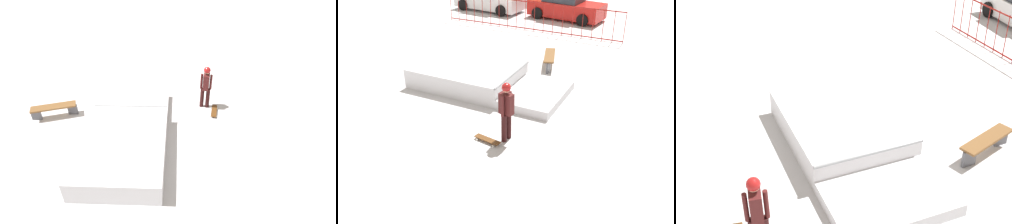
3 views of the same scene
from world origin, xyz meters
The scene contains 7 objects.
ground_plane centered at (0.00, 0.00, 0.00)m, with size 60.00×60.00×0.00m, color silver.
skate_ramp centered at (0.70, -0.44, 0.32)m, with size 5.53×2.89×0.74m.
skater centered at (2.99, -3.30, 1.01)m, with size 0.42×0.43×1.73m.
skateboard centered at (2.57, -3.63, 0.08)m, with size 0.82×0.38×0.09m.
perimeter_fence centered at (0.00, 6.60, 0.77)m, with size 9.43×0.48×1.50m.
park_bench centered at (2.41, 2.40, 0.36)m, with size 0.80×1.65×0.48m.
parked_car_red centered at (1.05, 9.52, 0.72)m, with size 4.33×2.45×1.60m.
Camera 2 is at (6.63, -11.72, 5.90)m, focal length 41.57 mm.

